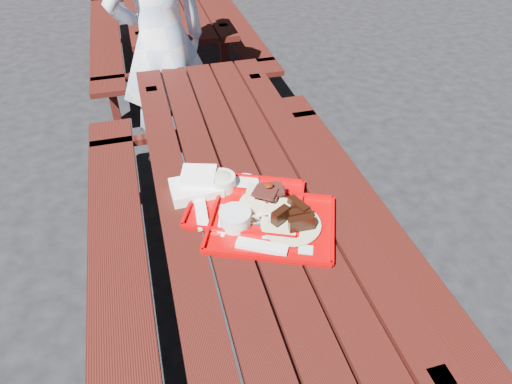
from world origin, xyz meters
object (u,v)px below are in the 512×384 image
picnic_table_near (247,216)px  picnic_table_far (169,13)px  person (162,43)px  far_tray (269,224)px  near_tray (247,197)px

picnic_table_near → picnic_table_far: (0.00, 2.80, 0.00)m
person → picnic_table_far: bearing=-114.2°
picnic_table_near → picnic_table_far: same height
far_tray → person: person is taller
picnic_table_far → far_tray: (0.01, -3.08, 0.21)m
near_tray → picnic_table_near: bearing=76.2°
picnic_table_near → near_tray: bearing=-103.8°
picnic_table_near → picnic_table_far: bearing=90.0°
picnic_table_near → person: size_ratio=1.41×
person → far_tray: bearing=80.1°
picnic_table_near → far_tray: (0.01, -0.28, 0.21)m
picnic_table_far → person: (-0.19, -1.45, 0.29)m
picnic_table_near → person: bearing=97.9°
picnic_table_far → near_tray: (-0.03, -2.93, 0.22)m
picnic_table_far → far_tray: 3.09m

